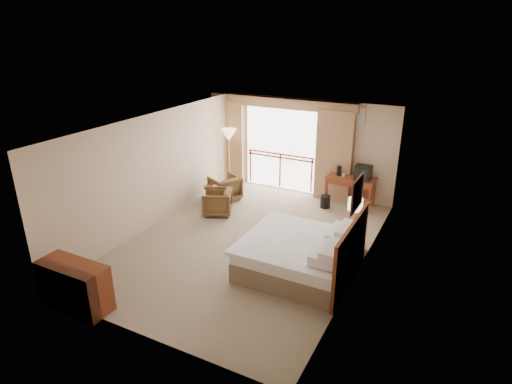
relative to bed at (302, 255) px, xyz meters
The scene contains 29 objects.
floor 1.66m from the bed, 158.15° to the left, with size 7.00×7.00×0.00m, color gray.
ceiling 2.83m from the bed, 158.15° to the left, with size 7.00×7.00×0.00m, color white.
wall_back 4.47m from the bed, 110.05° to the left, with size 5.00×5.00×0.00m, color beige.
wall_front 3.41m from the bed, 117.29° to the right, with size 5.00×5.00×0.00m, color beige.
wall_left 4.16m from the bed, behind, with size 7.00×7.00×0.00m, color beige.
wall_right 1.52m from the bed, 30.87° to the left, with size 7.00×7.00×0.00m, color beige.
balcony_door 4.75m from the bed, 119.37° to the left, with size 2.40×2.40×0.00m, color white.
balcony_railing 4.68m from the bed, 119.49° to the left, with size 2.09×0.03×1.02m.
curtain_left 5.65m from the bed, 134.97° to the left, with size 1.00×0.26×2.50m, color #8D6849.
curtain_right 4.10m from the bed, 99.29° to the left, with size 1.00×0.26×2.50m, color #8D6849.
valance 5.08m from the bed, 119.98° to the left, with size 4.40×0.22×0.28m, color #8D6849.
hvac_vent 4.53m from the bed, 92.76° to the left, with size 0.50×0.04×0.50m, color silver.
bed is the anchor object (origin of this frame).
headboard 1.00m from the bed, ahead, with size 0.06×2.10×1.30m, color #5C2212.
framed_art 1.77m from the bed, ahead, with size 0.04×0.72×0.60m.
nightstand 1.43m from the bed, 62.66° to the left, with size 0.45×0.54×0.65m, color #5C2212.
table_lamp 1.63m from the bed, 63.56° to the left, with size 0.31×0.31×0.55m.
phone 1.31m from the bed, 61.56° to the left, with size 0.18×0.14×0.08m, color black.
desk 3.73m from the bed, 90.92° to the left, with size 1.26×0.61×0.82m.
tv 3.72m from the bed, 86.25° to the left, with size 0.41×0.33×0.37m.
coffee_maker 3.73m from the bed, 96.38° to the left, with size 0.12×0.12×0.26m, color black.
cup 3.66m from the bed, 94.11° to the left, with size 0.07×0.07×0.10m, color white.
wastebasket 3.34m from the bed, 100.54° to the left, with size 0.27×0.27×0.33m, color black.
armchair_far 4.17m from the bed, 142.36° to the left, with size 0.73×0.75×0.68m, color #4B321A.
armchair_near 3.38m from the bed, 151.60° to the left, with size 0.70×0.72×0.66m, color #4B321A.
side_table 3.97m from the bed, 148.66° to the left, with size 0.48×0.48×0.52m.
book 3.97m from the bed, 148.66° to the left, with size 0.16×0.21×0.02m, color white.
floor_lamp 5.25m from the bed, 136.53° to the left, with size 0.45×0.45×1.76m.
dresser 4.16m from the bed, 136.84° to the right, with size 1.27×0.54×0.85m.
Camera 1 is at (4.06, -7.54, 4.61)m, focal length 30.00 mm.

